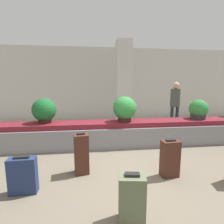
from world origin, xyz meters
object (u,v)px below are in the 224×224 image
Objects in this scene: suitcase_4 at (170,159)px; pillar at (123,84)px; suitcase_3 at (132,199)px; potted_plant_2 at (125,109)px; suitcase_0 at (23,176)px; traveler_0 at (175,101)px; potted_plant_1 at (198,110)px; potted_plant_0 at (44,111)px; suitcase_1 at (81,154)px.

pillar is at bearing 87.29° from suitcase_4.
suitcase_3 is 2.74m from potted_plant_2.
pillar is 4.82m from suitcase_0.
potted_plant_2 is 0.39× the size of traveler_0.
potted_plant_2 is (-0.47, 1.69, 0.65)m from suitcase_4.
potted_plant_2 is at bearing 101.59° from suitcase_4.
suitcase_0 is at bearing -154.08° from potted_plant_1.
potted_plant_1 is at bearing 42.88° from suitcase_4.
suitcase_0 is (-2.29, -4.03, -1.32)m from pillar.
suitcase_4 is 3.60m from traveler_0.
pillar is 5.11× the size of potted_plant_0.
potted_plant_0 is at bearing 93.01° from suitcase_0.
traveler_0 reaches higher than suitcase_1.
suitcase_1 reaches higher than suitcase_3.
potted_plant_2 reaches higher than potted_plant_1.
pillar is 1.97m from traveler_0.
pillar is at bearing 79.93° from potted_plant_2.
potted_plant_0 is 0.37× the size of traveler_0.
potted_plant_0 is at bearing 176.60° from potted_plant_2.
traveler_0 is (3.19, 2.81, 0.64)m from suitcase_1.
traveler_0 reaches higher than potted_plant_1.
potted_plant_2 reaches higher than suitcase_0.
potted_plant_1 is 0.82× the size of potted_plant_2.
suitcase_0 is 0.86× the size of suitcase_4.
potted_plant_0 is 4.37m from traveler_0.
suitcase_0 is 0.88× the size of potted_plant_2.
pillar reaches higher than potted_plant_0.
potted_plant_0 reaches higher than suitcase_0.
potted_plant_1 is at bearing 16.70° from suitcase_1.
suitcase_4 is 1.24× the size of potted_plant_1.
potted_plant_0 is 4.18m from potted_plant_1.
potted_plant_2 reaches higher than suitcase_4.
suitcase_1 is 1.40× the size of potted_plant_1.
suitcase_1 is 4.30m from traveler_0.
suitcase_1 is 1.40m from suitcase_3.
potted_plant_1 reaches higher than suitcase_3.
potted_plant_1 is 1.36m from traveler_0.
suitcase_4 is at bearing -74.40° from potted_plant_2.
suitcase_3 is 3.24m from potted_plant_0.
potted_plant_0 is at bearing 128.99° from suitcase_3.
potted_plant_2 is at bearing 89.11° from suitcase_3.
pillar reaches higher than suitcase_3.
potted_plant_2 reaches higher than suitcase_3.
pillar is 4.01m from suitcase_1.
pillar is 2.80m from potted_plant_1.
suitcase_3 is at bearing 92.01° from traveler_0.
suitcase_4 is at bearing -133.12° from potted_plant_1.
pillar is at bearing 11.82° from traveler_0.
potted_plant_2 is at bearing 44.23° from suitcase_1.
potted_plant_2 reaches higher than potted_plant_0.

